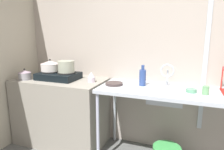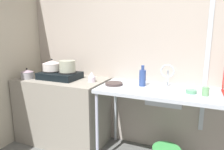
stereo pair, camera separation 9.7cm
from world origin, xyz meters
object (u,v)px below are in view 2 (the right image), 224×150
object	(u,v)px
stove	(60,75)
frying_pan	(114,84)
sink_basin	(165,96)
cup_by_rack	(206,91)
percolator	(92,77)
faucet	(167,72)
pot_on_right_burner	(67,66)
pot_beside_stove	(27,74)
small_bowl_on_drainboard	(191,91)
bottle_by_sink	(142,77)
pot_on_left_burner	(52,65)

from	to	relation	value
stove	frying_pan	distance (m)	0.81
sink_basin	cup_by_rack	bearing A→B (deg)	-8.28
percolator	faucet	bearing A→B (deg)	5.68
percolator	cup_by_rack	world-z (taller)	percolator
pot_on_right_burner	pot_beside_stove	bearing A→B (deg)	-161.98
pot_on_right_burner	cup_by_rack	world-z (taller)	pot_on_right_burner
pot_on_right_burner	frying_pan	world-z (taller)	pot_on_right_burner
frying_pan	small_bowl_on_drainboard	bearing A→B (deg)	-0.32
frying_pan	bottle_by_sink	size ratio (longest dim) A/B	0.85
stove	percolator	distance (m)	0.49
stove	cup_by_rack	world-z (taller)	stove
pot_on_left_burner	faucet	world-z (taller)	same
faucet	bottle_by_sink	distance (m)	0.29
small_bowl_on_drainboard	bottle_by_sink	size ratio (longest dim) A/B	0.44
pot_on_right_burner	bottle_by_sink	size ratio (longest dim) A/B	0.86
pot_on_right_burner	small_bowl_on_drainboard	bearing A→B (deg)	-1.29
sink_basin	frying_pan	xyz separation A→B (m)	(-0.60, -0.01, 0.09)
small_bowl_on_drainboard	bottle_by_sink	world-z (taller)	bottle_by_sink
frying_pan	small_bowl_on_drainboard	xyz separation A→B (m)	(0.86, -0.00, 0.00)
pot_on_right_burner	percolator	bearing A→B (deg)	0.87
small_bowl_on_drainboard	percolator	bearing A→B (deg)	178.04
pot_on_left_burner	percolator	bearing A→B (deg)	0.51
faucet	frying_pan	world-z (taller)	faucet
cup_by_rack	faucet	bearing A→B (deg)	156.63
percolator	pot_beside_stove	bearing A→B (deg)	-168.64
sink_basin	frying_pan	distance (m)	0.61
stove	sink_basin	bearing A→B (deg)	-0.66
frying_pan	small_bowl_on_drainboard	size ratio (longest dim) A/B	1.96
sink_basin	percolator	bearing A→B (deg)	178.64
faucet	sink_basin	bearing A→B (deg)	-88.88
pot_on_right_burner	frying_pan	bearing A→B (deg)	-2.52
pot_on_left_burner	sink_basin	xyz separation A→B (m)	(1.54, -0.02, -0.25)
pot_beside_stove	cup_by_rack	xyz separation A→B (m)	(2.21, 0.10, -0.02)
faucet	cup_by_rack	size ratio (longest dim) A/B	3.03
pot_on_right_burner	sink_basin	distance (m)	1.31
stove	faucet	bearing A→B (deg)	3.94
pot_on_right_burner	cup_by_rack	size ratio (longest dim) A/B	2.38
stove	sink_basin	size ratio (longest dim) A/B	1.42
bottle_by_sink	frying_pan	bearing A→B (deg)	-164.91
pot_on_left_burner	pot_beside_stove	world-z (taller)	pot_on_left_burner
pot_on_right_burner	cup_by_rack	distance (m)	1.68
pot_on_left_burner	frying_pan	world-z (taller)	pot_on_left_burner
cup_by_rack	small_bowl_on_drainboard	xyz separation A→B (m)	(-0.13, 0.04, -0.03)
stove	pot_beside_stove	size ratio (longest dim) A/B	3.18
stove	pot_on_left_burner	distance (m)	0.18
pot_on_left_burner	frying_pan	size ratio (longest dim) A/B	1.21
small_bowl_on_drainboard	pot_beside_stove	bearing A→B (deg)	-176.14
percolator	faucet	distance (m)	0.93
bottle_by_sink	small_bowl_on_drainboard	bearing A→B (deg)	-9.77
small_bowl_on_drainboard	frying_pan	bearing A→B (deg)	179.68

